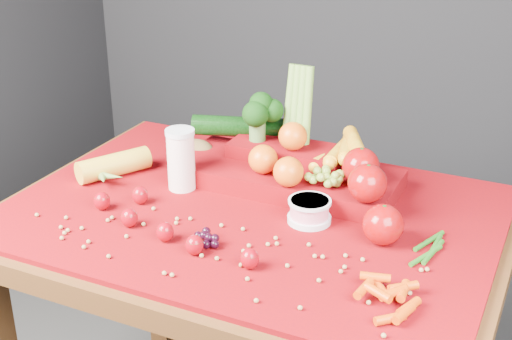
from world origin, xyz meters
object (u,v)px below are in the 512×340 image
at_px(yogurt_bowl, 309,210).
at_px(produce_mound, 298,164).
at_px(table, 252,251).
at_px(milk_glass, 181,157).

distance_m(yogurt_bowl, produce_mound, 0.18).
xyz_separation_m(table, milk_glass, (-0.20, 0.03, 0.19)).
bearing_deg(table, milk_glass, 171.15).
distance_m(milk_glass, produce_mound, 0.27).
relative_size(milk_glass, produce_mound, 0.24).
bearing_deg(milk_glass, table, -8.85).
bearing_deg(milk_glass, produce_mound, 26.58).
relative_size(milk_glass, yogurt_bowl, 1.55).
xyz_separation_m(milk_glass, produce_mound, (0.24, 0.12, -0.02)).
bearing_deg(yogurt_bowl, table, -178.87).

